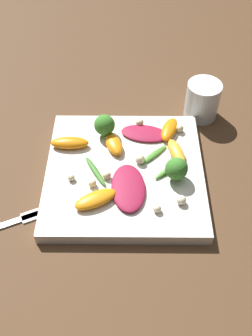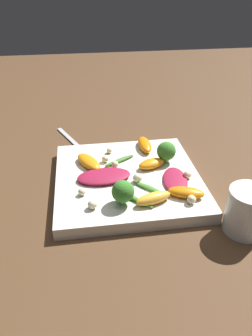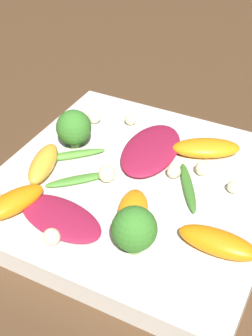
{
  "view_description": "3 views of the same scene",
  "coord_description": "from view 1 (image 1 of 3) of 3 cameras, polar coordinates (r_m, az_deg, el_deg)",
  "views": [
    {
      "loc": [
        0.01,
        -0.48,
        0.58
      ],
      "look_at": [
        0.0,
        -0.01,
        0.03
      ],
      "focal_mm": 42.0,
      "sensor_mm": 36.0,
      "label": 1
    },
    {
      "loc": [
        0.56,
        -0.08,
        0.39
      ],
      "look_at": [
        -0.01,
        -0.0,
        0.04
      ],
      "focal_mm": 35.0,
      "sensor_mm": 36.0,
      "label": 2
    },
    {
      "loc": [
        -0.16,
        0.35,
        0.34
      ],
      "look_at": [
        0.01,
        0.0,
        0.04
      ],
      "focal_mm": 50.0,
      "sensor_mm": 36.0,
      "label": 3
    }
  ],
  "objects": [
    {
      "name": "orange_segment_0",
      "position": [
        0.75,
        7.34,
        2.26
      ],
      "size": [
        0.04,
        0.07,
        0.02
      ],
      "color": "#FCAD33",
      "rests_on": "plate"
    },
    {
      "name": "macadamia_nut_4",
      "position": [
        0.68,
        8.03,
        -4.63
      ],
      "size": [
        0.02,
        0.02,
        0.02
      ],
      "color": "beige",
      "rests_on": "plate"
    },
    {
      "name": "drinking_glass",
      "position": [
        0.86,
        11.02,
        9.62
      ],
      "size": [
        0.07,
        0.07,
        0.08
      ],
      "color": "white",
      "rests_on": "ground_plane"
    },
    {
      "name": "orange_segment_2",
      "position": [
        0.76,
        -1.76,
        3.48
      ],
      "size": [
        0.05,
        0.07,
        0.02
      ],
      "color": "orange",
      "rests_on": "plate"
    },
    {
      "name": "arugula_sprig_2",
      "position": [
        0.72,
        -4.46,
        -0.46
      ],
      "size": [
        0.05,
        0.07,
        0.01
      ],
      "color": "#3D7528",
      "rests_on": "plate"
    },
    {
      "name": "radicchio_leaf_0",
      "position": [
        0.7,
        0.33,
        -2.86
      ],
      "size": [
        0.07,
        0.11,
        0.01
      ],
      "color": "maroon",
      "rests_on": "plate"
    },
    {
      "name": "macadamia_nut_3",
      "position": [
        0.81,
        2.01,
        6.64
      ],
      "size": [
        0.02,
        0.02,
        0.02
      ],
      "color": "beige",
      "rests_on": "plate"
    },
    {
      "name": "macadamia_nut_2",
      "position": [
        0.7,
        -4.95,
        -2.17
      ],
      "size": [
        0.02,
        0.02,
        0.02
      ],
      "color": "beige",
      "rests_on": "plate"
    },
    {
      "name": "orange_segment_3",
      "position": [
        0.68,
        -4.44,
        -4.53
      ],
      "size": [
        0.08,
        0.06,
        0.02
      ],
      "color": "orange",
      "rests_on": "plate"
    },
    {
      "name": "fork",
      "position": [
        0.71,
        -16.98,
        -7.75
      ],
      "size": [
        0.15,
        0.08,
        0.01
      ],
      "color": "#B2B2B7",
      "rests_on": "ground_plane"
    },
    {
      "name": "arugula_sprig_0",
      "position": [
        0.74,
        6.52,
        0.3
      ],
      "size": [
        0.07,
        0.06,
        0.01
      ],
      "color": "#518E33",
      "rests_on": "plate"
    },
    {
      "name": "broccoli_floret_0",
      "position": [
        0.78,
        -3.13,
        6.23
      ],
      "size": [
        0.04,
        0.04,
        0.05
      ],
      "color": "#7A9E51",
      "rests_on": "plate"
    },
    {
      "name": "macadamia_nut_1",
      "position": [
        0.8,
        7.78,
        5.7
      ],
      "size": [
        0.02,
        0.02,
        0.02
      ],
      "color": "beige",
      "rests_on": "plate"
    },
    {
      "name": "broccoli_floret_1",
      "position": [
        0.7,
        7.33,
        -0.12
      ],
      "size": [
        0.04,
        0.04,
        0.05
      ],
      "color": "#84AD5B",
      "rests_on": "plate"
    },
    {
      "name": "orange_segment_1",
      "position": [
        0.77,
        -8.17,
        3.62
      ],
      "size": [
        0.07,
        0.03,
        0.02
      ],
      "color": "orange",
      "rests_on": "plate"
    },
    {
      "name": "macadamia_nut_0",
      "position": [
        0.74,
        2.03,
        1.3
      ],
      "size": [
        0.02,
        0.02,
        0.02
      ],
      "color": "beige",
      "rests_on": "plate"
    },
    {
      "name": "ground_plane",
      "position": [
        0.75,
        -0.19,
        -1.3
      ],
      "size": [
        2.4,
        2.4,
        0.0
      ],
      "primitive_type": "plane",
      "color": "#4C331E"
    },
    {
      "name": "orange_segment_4",
      "position": [
        0.8,
        6.31,
        5.59
      ],
      "size": [
        0.05,
        0.07,
        0.02
      ],
      "color": "orange",
      "rests_on": "plate"
    },
    {
      "name": "radicchio_leaf_1",
      "position": [
        0.79,
        2.7,
        5.04
      ],
      "size": [
        0.1,
        0.06,
        0.01
      ],
      "color": "maroon",
      "rests_on": "plate"
    },
    {
      "name": "plate",
      "position": [
        0.74,
        -0.2,
        -0.7
      ],
      "size": [
        0.29,
        0.29,
        0.02
      ],
      "color": "silver",
      "rests_on": "ground_plane"
    },
    {
      "name": "arugula_sprig_1",
      "position": [
        0.75,
        4.05,
        1.92
      ],
      "size": [
        0.06,
        0.06,
        0.01
      ],
      "color": "#47842D",
      "rests_on": "plate"
    },
    {
      "name": "macadamia_nut_5",
      "position": [
        0.71,
        -2.82,
        -1.03
      ],
      "size": [
        0.02,
        0.02,
        0.02
      ],
      "color": "beige",
      "rests_on": "plate"
    },
    {
      "name": "macadamia_nut_7",
      "position": [
        0.72,
        -7.97,
        -1.36
      ],
      "size": [
        0.01,
        0.01,
        0.01
      ],
      "color": "beige",
      "rests_on": "plate"
    },
    {
      "name": "macadamia_nut_6",
      "position": [
        0.67,
        4.53,
        -5.89
      ],
      "size": [
        0.01,
        0.01,
        0.01
      ],
      "color": "beige",
      "rests_on": "plate"
    }
  ]
}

